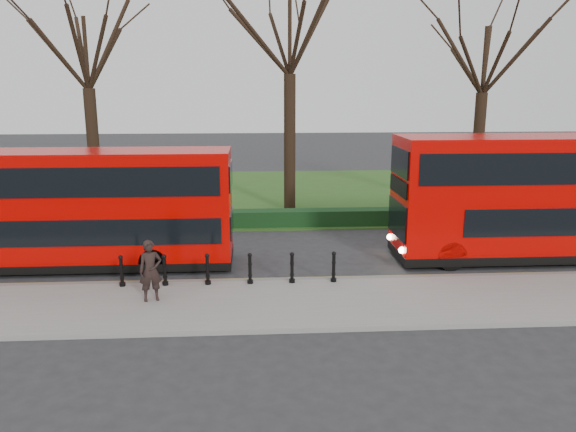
{
  "coord_description": "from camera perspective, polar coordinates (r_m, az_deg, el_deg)",
  "views": [
    {
      "loc": [
        0.12,
        -19.08,
        6.61
      ],
      "look_at": [
        1.32,
        0.5,
        2.0
      ],
      "focal_mm": 35.0,
      "sensor_mm": 36.0,
      "label": 1
    }
  ],
  "objects": [
    {
      "name": "bollard_row",
      "position": [
        18.73,
        -6.03,
        -5.41
      ],
      "size": [
        7.14,
        0.15,
        1.0
      ],
      "color": "black",
      "rests_on": "pavement"
    },
    {
      "name": "yellow_line_outer",
      "position": [
        19.53,
        -3.69,
        -6.57
      ],
      "size": [
        60.0,
        0.1,
        0.01
      ],
      "primitive_type": "cube",
      "color": "yellow",
      "rests_on": "ground"
    },
    {
      "name": "ground",
      "position": [
        20.19,
        -3.69,
        -5.91
      ],
      "size": [
        120.0,
        120.0,
        0.0
      ],
      "primitive_type": "plane",
      "color": "#28282B",
      "rests_on": "ground"
    },
    {
      "name": "tree_right",
      "position": [
        31.46,
        19.39,
        15.39
      ],
      "size": [
        7.22,
        7.22,
        11.28
      ],
      "color": "black",
      "rests_on": "ground"
    },
    {
      "name": "tree_left",
      "position": [
        30.25,
        -19.89,
        16.04
      ],
      "size": [
        7.48,
        7.48,
        11.69
      ],
      "color": "black",
      "rests_on": "ground"
    },
    {
      "name": "hedge",
      "position": [
        26.62,
        -3.68,
        -0.3
      ],
      "size": [
        60.0,
        0.9,
        0.8
      ],
      "primitive_type": "cube",
      "color": "black",
      "rests_on": "ground"
    },
    {
      "name": "pedestrian",
      "position": [
        17.59,
        -13.79,
        -5.43
      ],
      "size": [
        0.8,
        0.64,
        1.9
      ],
      "primitive_type": "imported",
      "rotation": [
        0.0,
        0.0,
        0.3
      ],
      "color": "black",
      "rests_on": "pavement"
    },
    {
      "name": "grass_verge",
      "position": [
        34.71,
        -3.66,
        2.27
      ],
      "size": [
        60.0,
        18.0,
        0.06
      ],
      "primitive_type": "cube",
      "color": "#2D501A",
      "rests_on": "ground"
    },
    {
      "name": "tree_mid",
      "position": [
        29.28,
        0.18,
        18.76
      ],
      "size": [
        8.3,
        8.3,
        12.97
      ],
      "color": "black",
      "rests_on": "ground"
    },
    {
      "name": "bus_rear",
      "position": [
        23.62,
        25.21,
        1.65
      ],
      "size": [
        11.91,
        2.73,
        4.74
      ],
      "color": "#C30300",
      "rests_on": "ground"
    },
    {
      "name": "bus_lead",
      "position": [
        21.68,
        -20.23,
        0.59
      ],
      "size": [
        10.84,
        2.49,
        4.31
      ],
      "color": "#C30300",
      "rests_on": "ground"
    },
    {
      "name": "pavement",
      "position": [
        17.36,
        -3.7,
        -8.92
      ],
      "size": [
        60.0,
        4.0,
        0.15
      ],
      "primitive_type": "cube",
      "color": "gray",
      "rests_on": "ground"
    },
    {
      "name": "kerb",
      "position": [
        19.23,
        -3.69,
        -6.68
      ],
      "size": [
        60.0,
        0.25,
        0.16
      ],
      "primitive_type": "cube",
      "color": "slate",
      "rests_on": "ground"
    },
    {
      "name": "yellow_line_inner",
      "position": [
        19.72,
        -3.69,
        -6.37
      ],
      "size": [
        60.0,
        0.1,
        0.01
      ],
      "primitive_type": "cube",
      "color": "yellow",
      "rests_on": "ground"
    }
  ]
}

